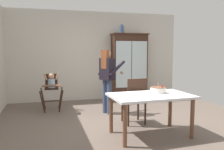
{
  "coord_description": "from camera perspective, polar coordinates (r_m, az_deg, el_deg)",
  "views": [
    {
      "loc": [
        -1.49,
        -4.57,
        1.52
      ],
      "look_at": [
        -0.02,
        0.7,
        0.95
      ],
      "focal_mm": 37.86,
      "sensor_mm": 36.0,
      "label": 1
    }
  ],
  "objects": [
    {
      "name": "ground_plane",
      "position": [
        5.04,
        2.41,
        -11.61
      ],
      "size": [
        6.24,
        6.24,
        0.0
      ],
      "primitive_type": "plane",
      "color": "#66564C"
    },
    {
      "name": "wall_back",
      "position": [
        7.35,
        -3.91,
        4.6
      ],
      "size": [
        5.32,
        0.06,
        2.7
      ],
      "primitive_type": "cube",
      "color": "beige",
      "rests_on": "ground_plane"
    },
    {
      "name": "china_cabinet",
      "position": [
        7.39,
        4.19,
        2.1
      ],
      "size": [
        1.13,
        0.48,
        2.04
      ],
      "color": "#382116",
      "rests_on": "ground_plane"
    },
    {
      "name": "ceramic_vase",
      "position": [
        7.32,
        2.35,
        10.95
      ],
      "size": [
        0.13,
        0.13,
        0.27
      ],
      "color": "#3D567F",
      "rests_on": "china_cabinet"
    },
    {
      "name": "high_chair_with_toddler",
      "position": [
        6.11,
        -14.42,
        -2.39
      ],
      "size": [
        0.59,
        0.69,
        0.95
      ],
      "rotation": [
        0.0,
        0.0,
        -0.03
      ],
      "color": "#382116",
      "rests_on": "ground_plane"
    },
    {
      "name": "adult_person",
      "position": [
        5.64,
        -1.16,
        0.33
      ],
      "size": [
        0.65,
        0.64,
        1.53
      ],
      "rotation": [
        0.0,
        0.0,
        2.02
      ],
      "color": "#3D4C6B",
      "rests_on": "ground_plane"
    },
    {
      "name": "dining_table",
      "position": [
        4.26,
        9.31,
        -6.02
      ],
      "size": [
        1.46,
        0.94,
        0.74
      ],
      "color": "silver",
      "rests_on": "ground_plane"
    },
    {
      "name": "birthday_cake",
      "position": [
        4.44,
        11.08,
        -3.56
      ],
      "size": [
        0.28,
        0.28,
        0.19
      ],
      "color": "white",
      "rests_on": "dining_table"
    },
    {
      "name": "dining_chair_far_side",
      "position": [
        4.86,
        5.69,
        -5.51
      ],
      "size": [
        0.45,
        0.45,
        0.96
      ],
      "rotation": [
        0.0,
        0.0,
        3.17
      ],
      "color": "#382116",
      "rests_on": "ground_plane"
    }
  ]
}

